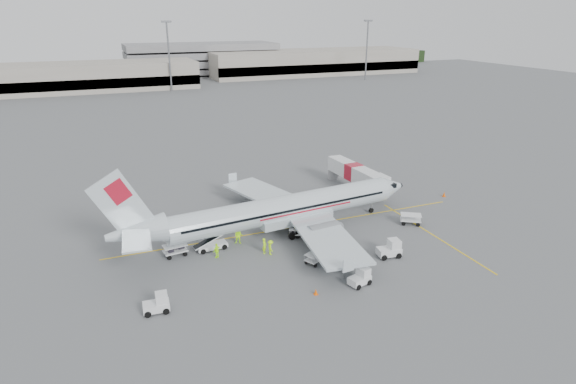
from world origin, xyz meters
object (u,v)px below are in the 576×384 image
(tug_aft, at_px, (156,303))
(jet_bridge, at_px, (353,177))
(belt_loader, at_px, (211,239))
(tug_mid, at_px, (360,277))
(tug_fore, at_px, (389,248))
(aircraft, at_px, (286,191))

(tug_aft, bearing_deg, jet_bridge, 37.69)
(belt_loader, relative_size, tug_mid, 2.06)
(tug_fore, height_order, tug_aft, tug_fore)
(belt_loader, xyz_separation_m, tug_aft, (-7.20, -9.74, -0.34))
(tug_mid, bearing_deg, belt_loader, 115.99)
(tug_aft, bearing_deg, tug_mid, -4.51)
(tug_aft, bearing_deg, aircraft, 37.59)
(tug_mid, bearing_deg, jet_bridge, 46.09)
(tug_mid, relative_size, tug_aft, 0.96)
(jet_bridge, xyz_separation_m, tug_fore, (-6.75, -19.55, -0.97))
(aircraft, bearing_deg, belt_loader, -178.50)
(tug_fore, relative_size, tug_mid, 1.14)
(jet_bridge, bearing_deg, tug_mid, -122.39)
(aircraft, relative_size, tug_mid, 17.25)
(jet_bridge, bearing_deg, belt_loader, -159.48)
(tug_mid, bearing_deg, tug_aft, 155.85)
(tug_mid, bearing_deg, tug_fore, 17.62)
(jet_bridge, relative_size, belt_loader, 3.31)
(belt_loader, bearing_deg, jet_bridge, 19.67)
(belt_loader, distance_m, tug_mid, 16.68)
(tug_aft, bearing_deg, belt_loader, 57.39)
(aircraft, relative_size, jet_bridge, 2.52)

